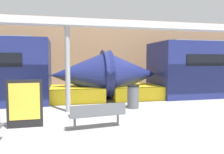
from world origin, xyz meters
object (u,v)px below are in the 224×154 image
at_px(bench_near, 98,113).
at_px(poster_board, 25,103).
at_px(support_column_near, 68,69).
at_px(trash_bin, 133,97).

height_order(bench_near, poster_board, poster_board).
xyz_separation_m(bench_near, support_column_near, (-0.80, 2.47, 1.24)).
distance_m(poster_board, support_column_near, 2.49).
bearing_deg(bench_near, support_column_near, 101.46).
bearing_deg(support_column_near, trash_bin, 0.90).
distance_m(bench_near, support_column_near, 2.88).
bearing_deg(bench_near, trash_bin, 45.54).
xyz_separation_m(bench_near, trash_bin, (1.96, 2.51, 0.03)).
xyz_separation_m(poster_board, support_column_near, (1.35, 1.86, 0.96)).
height_order(poster_board, support_column_near, support_column_near).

